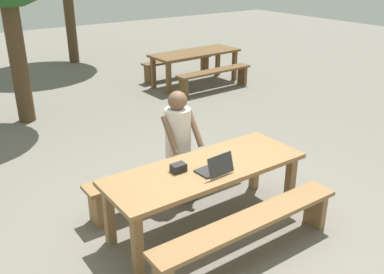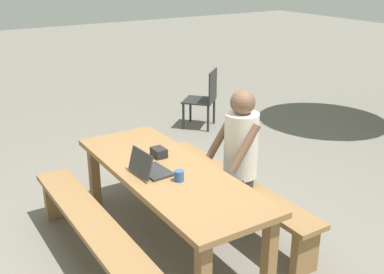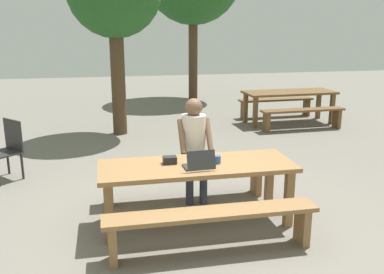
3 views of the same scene
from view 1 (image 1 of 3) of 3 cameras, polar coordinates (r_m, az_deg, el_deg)
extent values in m
plane|color=slate|center=(4.83, 1.80, -11.55)|extent=(30.00, 30.00, 0.00)
cube|color=olive|center=(4.47, 1.91, -4.25)|extent=(2.20, 0.79, 0.05)
cube|color=olive|center=(4.00, -7.35, -14.20)|extent=(0.09, 0.09, 0.66)
cube|color=olive|center=(5.06, 13.03, -6.01)|extent=(0.09, 0.09, 0.66)
cube|color=olive|center=(4.44, -11.06, -10.26)|extent=(0.09, 0.09, 0.66)
cube|color=olive|center=(5.42, 8.43, -3.60)|extent=(0.09, 0.09, 0.66)
cube|color=olive|center=(4.15, 7.80, -11.04)|extent=(2.16, 0.30, 0.05)
cube|color=olive|center=(4.90, 16.23, -9.18)|extent=(0.08, 0.24, 0.41)
cube|color=olive|center=(5.10, -2.88, -3.90)|extent=(2.16, 0.30, 0.05)
cube|color=olive|center=(4.84, -12.76, -9.24)|extent=(0.08, 0.24, 0.41)
cube|color=olive|center=(5.73, 5.45, -3.35)|extent=(0.08, 0.24, 0.41)
cube|color=#2D2D2D|center=(4.37, 2.65, -4.46)|extent=(0.33, 0.23, 0.02)
cube|color=#2D2D2D|center=(4.23, 3.89, -3.77)|extent=(0.32, 0.09, 0.21)
cube|color=black|center=(4.23, 3.82, -3.72)|extent=(0.29, 0.08, 0.19)
cube|color=black|center=(4.35, -1.83, -4.13)|extent=(0.15, 0.11, 0.08)
cylinder|color=#335693|center=(4.56, 4.41, -2.80)|extent=(0.08, 0.08, 0.09)
cylinder|color=#333847|center=(5.08, -1.54, -6.65)|extent=(0.10, 0.10, 0.45)
cylinder|color=#333847|center=(5.17, 0.13, -6.08)|extent=(0.10, 0.10, 0.45)
cube|color=#333847|center=(5.06, -1.29, -3.33)|extent=(0.28, 0.28, 0.12)
cylinder|color=silver|center=(4.99, -1.90, 0.54)|extent=(0.31, 0.31, 0.60)
cylinder|color=brown|center=(4.81, -2.98, 0.29)|extent=(0.07, 0.32, 0.41)
cylinder|color=brown|center=(4.99, 0.39, 1.18)|extent=(0.07, 0.32, 0.41)
sphere|color=brown|center=(4.85, -1.96, 4.91)|extent=(0.22, 0.22, 0.22)
cube|color=brown|center=(9.86, 0.43, 11.23)|extent=(2.13, 0.88, 0.05)
cube|color=brown|center=(9.16, -3.15, 7.87)|extent=(0.09, 0.09, 0.70)
cube|color=brown|center=(10.32, 5.71, 9.52)|extent=(0.09, 0.09, 0.70)
cube|color=brown|center=(9.66, -5.22, 8.61)|extent=(0.09, 0.09, 0.70)
cube|color=brown|center=(10.76, 3.48, 10.15)|extent=(0.09, 0.09, 0.70)
cube|color=brown|center=(9.40, 3.05, 8.83)|extent=(1.90, 0.37, 0.05)
cube|color=brown|center=(8.95, -1.15, 6.60)|extent=(0.09, 0.24, 0.42)
cube|color=brown|center=(10.01, 6.77, 8.22)|extent=(0.09, 0.24, 0.42)
cube|color=brown|center=(10.47, -1.95, 10.32)|extent=(1.90, 0.37, 0.05)
cube|color=brown|center=(10.07, -5.89, 8.35)|extent=(0.09, 0.24, 0.42)
cube|color=brown|center=(11.02, 1.70, 9.74)|extent=(0.09, 0.24, 0.42)
cylinder|color=#4C3823|center=(7.97, -22.38, 9.99)|extent=(0.29, 0.29, 2.34)
cylinder|color=#4C3823|center=(12.40, -16.17, 15.96)|extent=(0.27, 0.27, 2.80)
camera|label=2|loc=(5.79, 42.41, 13.94)|focal=44.10mm
camera|label=3|loc=(2.01, 90.66, -16.35)|focal=39.98mm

